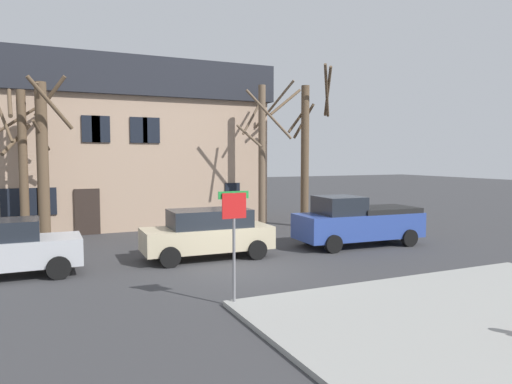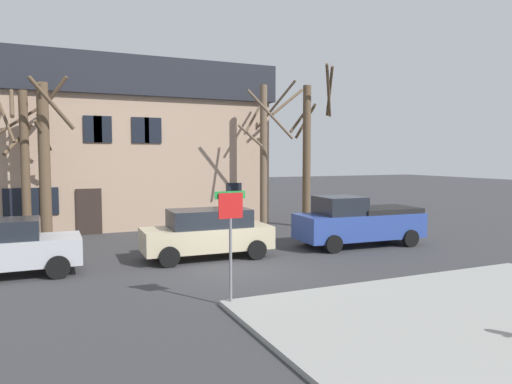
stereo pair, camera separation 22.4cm
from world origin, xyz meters
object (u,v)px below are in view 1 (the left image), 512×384
car_beige_wagon (208,233)px  street_sign_pole (234,226)px  building_main (121,144)px  tree_bare_far (262,151)px  pickup_truck_blue (358,221)px  tree_bare_near (24,161)px  car_silver_sedan (3,249)px  tree_bare_mid (41,156)px  bicycle_leaning (15,243)px  tree_bare_end (306,147)px

car_beige_wagon → street_sign_pole: bearing=-102.4°
building_main → tree_bare_far: 7.60m
tree_bare_far → pickup_truck_blue: bearing=-74.8°
tree_bare_near → tree_bare_far: (10.53, -0.05, 0.45)m
car_silver_sedan → street_sign_pole: (5.16, -5.30, 1.07)m
tree_bare_far → pickup_truck_blue: (1.54, -5.67, -2.87)m
tree_bare_mid → pickup_truck_blue: 12.94m
car_beige_wagon → bicycle_leaning: bearing=147.6°
tree_bare_near → pickup_truck_blue: bearing=-25.4°
building_main → pickup_truck_blue: building_main is taller
tree_bare_near → pickup_truck_blue: 13.57m
tree_bare_far → tree_bare_end: (2.30, -0.29, 0.21)m
tree_bare_end → tree_bare_near: bearing=178.5°
tree_bare_far → tree_bare_end: tree_bare_end is taller
street_sign_pole → tree_bare_near: bearing=113.3°
building_main → car_beige_wagon: building_main is taller
street_sign_pole → building_main: bearing=90.6°
tree_bare_end → tree_bare_far: bearing=172.8°
tree_bare_end → pickup_truck_blue: tree_bare_end is taller
car_silver_sedan → street_sign_pole: 7.48m
street_sign_pole → bicycle_leaning: (-5.01, 9.26, -1.56)m
tree_bare_near → tree_bare_far: bearing=-0.3°
tree_bare_mid → tree_bare_far: 9.90m
building_main → street_sign_pole: 15.59m
tree_bare_end → car_beige_wagon: 9.25m
building_main → car_silver_sedan: building_main is taller
tree_bare_near → tree_bare_mid: tree_bare_mid is taller
tree_bare_far → building_main: bearing=142.5°
tree_bare_end → street_sign_pole: (-8.16, -10.51, -2.12)m
street_sign_pole → pickup_truck_blue: bearing=34.8°
tree_bare_near → car_beige_wagon: tree_bare_near is taller
building_main → pickup_truck_blue: (7.56, -10.28, -3.25)m
tree_bare_end → bicycle_leaning: size_ratio=4.66×
car_silver_sedan → pickup_truck_blue: size_ratio=0.83×
pickup_truck_blue → tree_bare_end: bearing=81.9°
building_main → tree_bare_end: size_ratio=1.84×
tree_bare_near → pickup_truck_blue: size_ratio=1.24×
bicycle_leaning → tree_bare_far: bearing=8.1°
tree_bare_end → bicycle_leaning: 13.73m
tree_bare_far → car_silver_sedan: bearing=-153.5°
tree_bare_far → tree_bare_mid: bearing=-178.8°
tree_bare_end → tree_bare_mid: bearing=179.6°
car_beige_wagon → building_main: bearing=97.5°
building_main → car_beige_wagon: (1.33, -10.08, -3.31)m
tree_bare_far → car_beige_wagon: size_ratio=1.62×
car_silver_sedan → pickup_truck_blue: (12.56, -0.17, 0.11)m
pickup_truck_blue → bicycle_leaning: size_ratio=3.04×
tree_bare_near → tree_bare_end: (12.83, -0.34, 0.67)m
tree_bare_far → car_silver_sedan: size_ratio=1.70×
car_beige_wagon → street_sign_pole: size_ratio=1.64×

